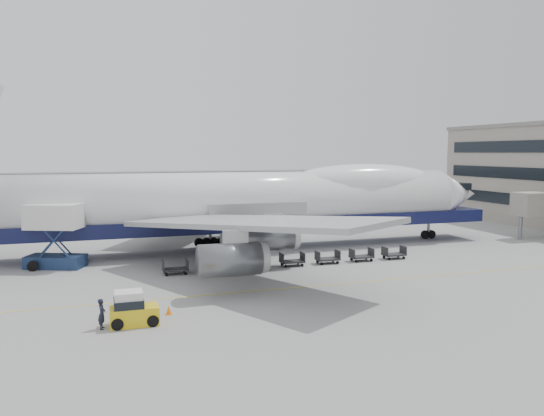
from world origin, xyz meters
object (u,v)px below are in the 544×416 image
object	(u,v)px
catering_truck	(55,232)
baggage_tug	(132,310)
ground_worker	(102,314)
airliner	(247,201)

from	to	relation	value
catering_truck	baggage_tug	distance (m)	21.14
catering_truck	ground_worker	distance (m)	20.89
airliner	ground_worker	xyz separation A→B (m)	(-16.09, -23.82, -4.65)
catering_truck	ground_worker	bearing A→B (deg)	-56.37
airliner	baggage_tug	distance (m)	27.95
baggage_tug	catering_truck	bearing A→B (deg)	107.07
catering_truck	baggage_tug	world-z (taller)	catering_truck
baggage_tug	ground_worker	distance (m)	1.88
baggage_tug	ground_worker	size ratio (longest dim) A/B	1.57
ground_worker	airliner	bearing A→B (deg)	-23.51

